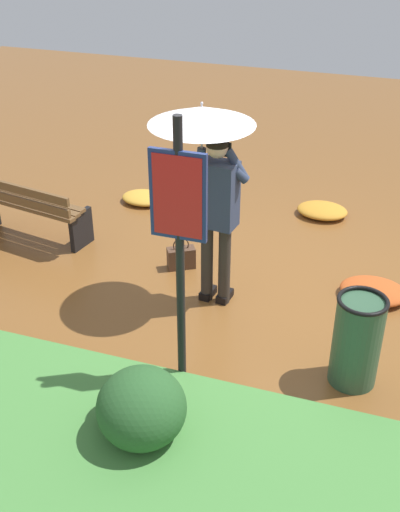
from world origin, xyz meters
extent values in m
plane|color=brown|center=(0.00, 0.00, 0.00)|extent=(18.00, 18.00, 0.00)
cylinder|color=#2D2823|center=(0.21, 0.25, 0.43)|extent=(0.12, 0.12, 0.86)
cylinder|color=#2D2823|center=(0.39, 0.25, 0.43)|extent=(0.12, 0.12, 0.86)
cube|color=black|center=(0.21, 0.21, 0.04)|extent=(0.14, 0.23, 0.08)
cube|color=black|center=(0.39, 0.21, 0.04)|extent=(0.14, 0.23, 0.08)
cube|color=#2D3851|center=(0.30, 0.25, 1.18)|extent=(0.41, 0.28, 0.64)
sphere|color=beige|center=(0.30, 0.25, 1.64)|extent=(0.20, 0.20, 0.20)
ellipsoid|color=black|center=(0.30, 0.25, 1.67)|extent=(0.20, 0.20, 0.15)
cylinder|color=#2D3851|center=(0.08, 0.22, 1.39)|extent=(0.18, 0.13, 0.18)
cylinder|color=#2D3851|center=(0.12, 0.21, 1.48)|extent=(0.24, 0.11, 0.33)
cube|color=black|center=(0.21, 0.23, 1.62)|extent=(0.07, 0.02, 0.14)
cylinder|color=#2D3851|center=(0.46, 0.25, 1.42)|extent=(0.11, 0.10, 0.09)
cylinder|color=#2D3851|center=(0.45, 0.26, 1.51)|extent=(0.10, 0.09, 0.23)
cylinder|color=#A5A5AD|center=(0.44, 0.27, 1.83)|extent=(0.02, 0.02, 0.41)
cone|color=silver|center=(0.44, 0.27, 1.92)|extent=(0.96, 0.96, 0.16)
sphere|color=#A5A5AD|center=(0.44, 0.27, 2.03)|extent=(0.02, 0.02, 0.02)
cylinder|color=black|center=(0.23, 1.41, 1.15)|extent=(0.07, 0.07, 2.30)
cube|color=navy|center=(0.23, 1.43, 1.70)|extent=(0.44, 0.04, 0.70)
cube|color=red|center=(0.23, 1.45, 1.70)|extent=(0.38, 0.01, 0.64)
cube|color=#4C3323|center=(0.84, -0.23, 0.12)|extent=(0.33, 0.28, 0.24)
torus|color=#4C3323|center=(0.84, -0.23, 0.28)|extent=(0.16, 0.11, 0.18)
cube|color=black|center=(2.09, -0.31, 0.22)|extent=(0.12, 0.36, 0.44)
cube|color=brown|center=(2.73, -0.43, 0.46)|extent=(1.40, 0.34, 0.04)
cube|color=brown|center=(2.73, -0.31, 0.46)|extent=(1.40, 0.34, 0.04)
cube|color=brown|center=(2.73, -0.19, 0.46)|extent=(1.40, 0.34, 0.04)
cube|color=brown|center=(2.73, -0.14, 0.56)|extent=(1.39, 0.28, 0.10)
cube|color=brown|center=(2.73, -0.14, 0.70)|extent=(1.39, 0.28, 0.10)
cylinder|color=#2D5138|center=(-1.16, 1.02, 0.40)|extent=(0.40, 0.40, 0.80)
torus|color=black|center=(-1.16, 1.02, 0.82)|extent=(0.42, 0.42, 0.04)
ellipsoid|color=#285628|center=(0.26, 2.20, 0.30)|extent=(0.68, 0.68, 0.61)
ellipsoid|color=#1E421E|center=(0.46, 2.09, 0.20)|extent=(0.41, 0.41, 0.41)
ellipsoid|color=#C68428|center=(-0.42, -2.00, 0.07)|extent=(0.64, 0.51, 0.14)
ellipsoid|color=gold|center=(1.89, -1.63, 0.06)|extent=(0.58, 0.46, 0.13)
ellipsoid|color=#B74C1E|center=(-1.22, -0.31, 0.07)|extent=(0.68, 0.54, 0.15)
camera|label=1|loc=(-1.27, 5.35, 3.67)|focal=44.57mm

